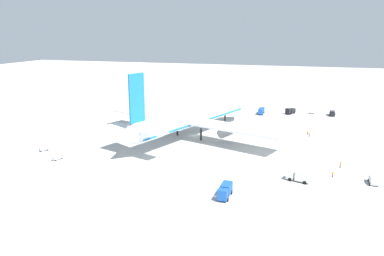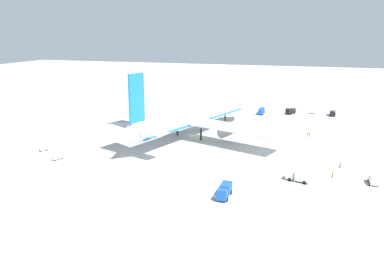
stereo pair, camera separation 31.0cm
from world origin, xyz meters
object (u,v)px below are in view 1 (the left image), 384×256
(airliner, at_px, (192,117))
(service_truck_0, at_px, (261,111))
(ground_worker_0, at_px, (340,165))
(traffic_cone_3, at_px, (59,146))
(traffic_cone_2, at_px, (309,126))
(service_truck_3, at_px, (333,112))
(ground_worker_1, at_px, (309,134))
(ground_worker_2, at_px, (333,174))
(baggage_cart_1, at_px, (57,158))
(service_truck_2, at_px, (300,176))
(service_truck_4, at_px, (290,111))
(traffic_cone_0, at_px, (134,113))
(ground_worker_3, at_px, (308,132))
(traffic_cone_1, at_px, (190,110))
(baggage_cart_2, at_px, (44,148))
(service_truck_1, at_px, (225,190))
(service_van, at_px, (374,180))
(baggage_cart_0, at_px, (312,113))

(airliner, height_order, service_truck_0, airliner)
(airliner, xyz_separation_m, ground_worker_0, (-18.46, -48.41, -6.19))
(traffic_cone_3, bearing_deg, traffic_cone_2, -56.23)
(service_truck_3, xyz_separation_m, traffic_cone_2, (-23.53, 9.63, -1.24))
(ground_worker_1, height_order, ground_worker_2, ground_worker_1)
(ground_worker_0, bearing_deg, baggage_cart_1, 102.24)
(traffic_cone_3, bearing_deg, service_truck_2, -95.95)
(service_truck_4, bearing_deg, traffic_cone_0, 105.92)
(ground_worker_2, relative_size, ground_worker_3, 0.92)
(baggage_cart_1, xyz_separation_m, traffic_cone_1, (80.31, -15.85, -0.37))
(service_truck_4, distance_m, baggage_cart_2, 106.65)
(traffic_cone_1, bearing_deg, traffic_cone_0, 122.29)
(service_truck_1, bearing_deg, traffic_cone_0, 37.71)
(service_van, relative_size, ground_worker_0, 2.32)
(service_truck_3, distance_m, traffic_cone_3, 115.94)
(ground_worker_2, bearing_deg, ground_worker_3, 8.87)
(service_truck_2, relative_size, ground_worker_3, 3.51)
(service_truck_0, bearing_deg, service_truck_1, -178.01)
(ground_worker_1, relative_size, ground_worker_3, 0.96)
(ground_worker_3, distance_m, traffic_cone_1, 61.68)
(service_truck_0, height_order, traffic_cone_3, service_truck_0)
(baggage_cart_2, bearing_deg, ground_worker_2, -88.15)
(traffic_cone_2, relative_size, traffic_cone_3, 1.00)
(airliner, xyz_separation_m, traffic_cone_3, (-24.07, 38.06, -6.82))
(traffic_cone_2, bearing_deg, traffic_cone_1, 73.07)
(baggage_cart_2, relative_size, ground_worker_3, 1.75)
(service_truck_2, xyz_separation_m, traffic_cone_3, (7.93, 76.05, -1.28))
(service_van, bearing_deg, baggage_cart_2, 90.75)
(service_truck_0, xyz_separation_m, traffic_cone_2, (-17.69, -21.14, -1.23))
(ground_worker_1, bearing_deg, service_truck_0, 32.20)
(service_truck_1, distance_m, baggage_cart_1, 53.58)
(service_van, height_order, traffic_cone_3, service_van)
(traffic_cone_3, bearing_deg, service_truck_1, -110.37)
(ground_worker_1, relative_size, traffic_cone_2, 3.08)
(airliner, distance_m, ground_worker_3, 42.75)
(service_truck_0, distance_m, service_truck_2, 80.15)
(service_truck_2, relative_size, traffic_cone_3, 11.30)
(service_truck_1, distance_m, service_truck_2, 21.45)
(ground_worker_3, relative_size, traffic_cone_0, 3.22)
(service_van, height_order, ground_worker_3, service_van)
(service_truck_3, xyz_separation_m, baggage_cart_2, (-81.07, 89.43, -0.79))
(baggage_cart_1, relative_size, traffic_cone_2, 6.59)
(baggage_cart_0, xyz_separation_m, traffic_cone_1, (-8.58, 55.35, 0.01))
(baggage_cart_1, relative_size, traffic_cone_1, 6.59)
(baggage_cart_0, relative_size, ground_worker_3, 1.84)
(service_truck_4, bearing_deg, service_truck_3, -84.66)
(ground_worker_2, relative_size, traffic_cone_3, 2.95)
(service_truck_1, height_order, ground_worker_3, service_truck_1)
(ground_worker_1, bearing_deg, ground_worker_0, -164.79)
(service_van, xyz_separation_m, traffic_cone_3, (4.06, 93.48, -0.76))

